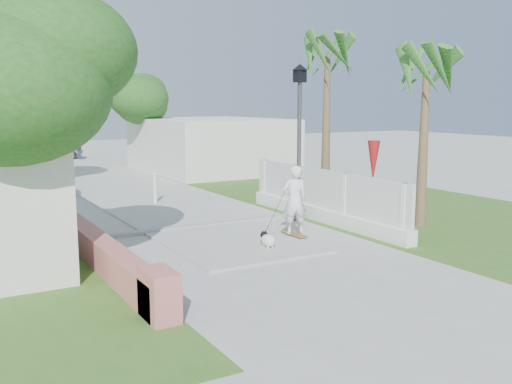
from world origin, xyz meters
TOP-DOWN VIEW (x-y plane):
  - ground at (0.00, 0.00)m, footprint 90.00×90.00m
  - path_strip at (0.00, 20.00)m, footprint 3.20×36.00m
  - curb at (0.00, 6.00)m, footprint 6.50×0.25m
  - grass_right at (7.00, 8.00)m, footprint 8.00×20.00m
  - pink_wall at (-3.30, 3.55)m, footprint 0.45×8.20m
  - lattice_fence at (3.40, 5.00)m, footprint 0.35×7.00m
  - building_right at (6.00, 18.00)m, footprint 6.00×8.00m
  - street_lamp at (2.90, 5.50)m, footprint 0.44×0.44m
  - bollard at (0.20, 10.00)m, footprint 0.14×0.14m
  - patio_umbrella at (4.80, 4.50)m, footprint 0.36×0.36m
  - tree_left_near at (-4.48, 2.98)m, footprint 3.60×3.60m
  - tree_path_left at (-2.98, 15.98)m, footprint 3.40×3.40m
  - tree_path_right at (3.22, 19.98)m, footprint 3.00×3.00m
  - palm_far at (4.60, 6.50)m, footprint 1.80×1.80m
  - palm_near at (5.40, 3.20)m, footprint 1.80×1.80m
  - skateboarder at (1.24, 3.63)m, footprint 1.53×0.93m
  - dog at (0.41, 3.10)m, footprint 0.30×0.61m
  - parked_car at (-0.35, 27.93)m, footprint 4.93×2.73m

SIDE VIEW (x-z plane):
  - ground at x=0.00m, z-range 0.00..0.00m
  - grass_right at x=7.00m, z-range 0.00..0.01m
  - path_strip at x=0.00m, z-range 0.00..0.06m
  - curb at x=0.00m, z-range 0.00..0.10m
  - dog at x=0.41m, z-range 0.02..0.43m
  - pink_wall at x=-3.30m, z-range -0.09..0.71m
  - lattice_fence at x=3.40m, z-range -0.21..1.29m
  - bollard at x=0.20m, z-range 0.04..1.13m
  - parked_car at x=-0.35m, z-range 0.00..1.59m
  - skateboarder at x=1.24m, z-range -0.06..1.77m
  - building_right at x=6.00m, z-range 0.00..2.60m
  - patio_umbrella at x=4.80m, z-range 0.54..2.84m
  - street_lamp at x=2.90m, z-range 0.21..4.65m
  - tree_path_right at x=3.22m, z-range 1.10..5.89m
  - tree_path_left at x=-2.98m, z-range 1.21..6.43m
  - tree_left_near at x=-4.48m, z-range 1.18..6.46m
  - palm_near at x=5.40m, z-range 1.60..6.30m
  - palm_far at x=4.60m, z-range 1.83..7.13m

